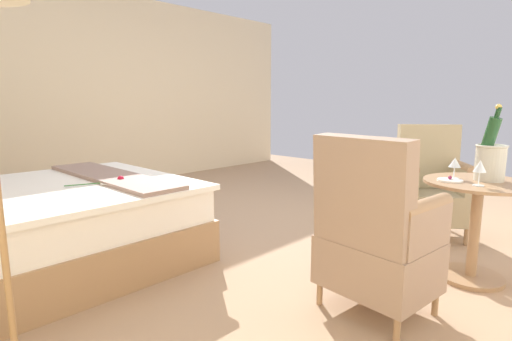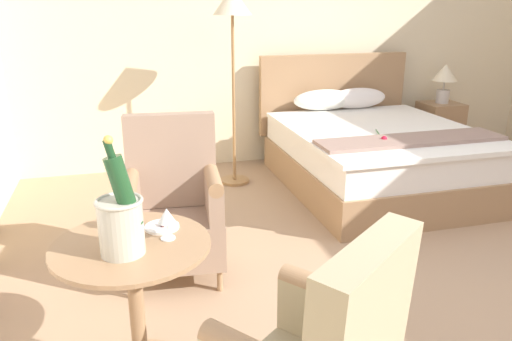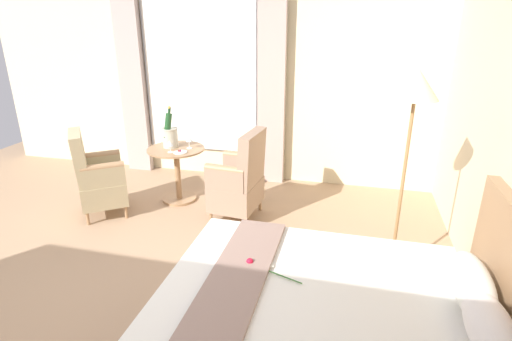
% 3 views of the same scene
% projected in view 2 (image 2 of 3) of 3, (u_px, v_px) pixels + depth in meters
% --- Properties ---
extents(ground_plane, '(7.84, 7.84, 0.00)m').
position_uv_depth(ground_plane, '(482.00, 314.00, 2.82)').
color(ground_plane, tan).
extents(wall_headboard_side, '(5.92, 0.12, 2.71)m').
position_uv_depth(wall_headboard_side, '(295.00, 34.00, 5.34)').
color(wall_headboard_side, beige).
rests_on(wall_headboard_side, ground).
extents(bed, '(1.67, 2.05, 1.16)m').
position_uv_depth(bed, '(372.00, 152.00, 4.71)').
color(bed, '#9E7752').
rests_on(bed, ground).
extents(nightstand, '(0.44, 0.40, 0.61)m').
position_uv_depth(nightstand, '(439.00, 129.00, 5.71)').
color(nightstand, '#9E7752').
rests_on(nightstand, ground).
extents(bedside_lamp, '(0.28, 0.28, 0.43)m').
position_uv_depth(bedside_lamp, '(445.00, 77.00, 5.52)').
color(bedside_lamp, beige).
rests_on(bedside_lamp, nightstand).
extents(floor_lamp_brass, '(0.35, 0.35, 1.80)m').
position_uv_depth(floor_lamp_brass, '(232.00, 20.00, 4.42)').
color(floor_lamp_brass, '#9D7246').
rests_on(floor_lamp_brass, ground).
extents(side_table_round, '(0.69, 0.69, 0.68)m').
position_uv_depth(side_table_round, '(136.00, 297.00, 2.24)').
color(side_table_round, '#9E7752').
rests_on(side_table_round, ground).
extents(champagne_bucket, '(0.20, 0.20, 0.50)m').
position_uv_depth(champagne_bucket, '(121.00, 218.00, 2.02)').
color(champagne_bucket, '#BBB8A4').
rests_on(champagne_bucket, side_table_round).
extents(wine_glass_near_bucket, '(0.08, 0.08, 0.14)m').
position_uv_depth(wine_glass_near_bucket, '(167.00, 217.00, 2.16)').
color(wine_glass_near_bucket, white).
rests_on(wine_glass_near_bucket, side_table_round).
extents(wine_glass_near_edge, '(0.08, 0.08, 0.16)m').
position_uv_depth(wine_glass_near_edge, '(119.00, 205.00, 2.25)').
color(wine_glass_near_edge, white).
rests_on(wine_glass_near_edge, side_table_round).
extents(snack_plate, '(0.16, 0.16, 0.04)m').
position_uv_depth(snack_plate, '(162.00, 227.00, 2.30)').
color(snack_plate, white).
rests_on(snack_plate, side_table_round).
extents(armchair_by_window, '(0.63, 0.56, 1.03)m').
position_uv_depth(armchair_by_window, '(174.00, 209.00, 3.10)').
color(armchair_by_window, '#9E7752').
rests_on(armchair_by_window, ground).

